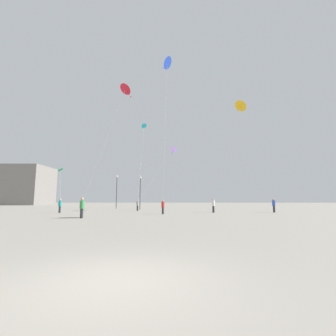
{
  "coord_description": "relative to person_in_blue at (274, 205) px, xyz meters",
  "views": [
    {
      "loc": [
        1.34,
        -4.8,
        1.57
      ],
      "look_at": [
        0.0,
        19.23,
        4.83
      ],
      "focal_mm": 25.4,
      "sensor_mm": 36.0,
      "label": 1
    }
  ],
  "objects": [
    {
      "name": "person_in_blue",
      "position": [
        0.0,
        0.0,
        0.0
      ],
      "size": [
        0.39,
        0.39,
        1.8
      ],
      "rotation": [
        0.0,
        0.0,
        3.28
      ],
      "color": "#2D2D33",
      "rests_on": "ground_plane"
    },
    {
      "name": "kite_cobalt_diamond",
      "position": [
        -13.38,
        -8.72,
        14.77
      ],
      "size": [
        1.35,
        5.03,
        15.17
      ],
      "color": "blue"
    },
    {
      "name": "ground_plane",
      "position": [
        -13.32,
        -27.04,
        -0.99
      ],
      "size": [
        300.0,
        300.0,
        0.0
      ],
      "primitive_type": "plane",
      "color": "#9E9689"
    },
    {
      "name": "lamppost_east",
      "position": [
        -24.15,
        12.4,
        3.05
      ],
      "size": [
        0.36,
        0.36,
        6.21
      ],
      "color": "#2D2D30",
      "rests_on": "ground_plane"
    },
    {
      "name": "person_in_red",
      "position": [
        -14.09,
        -4.5,
        -0.09
      ],
      "size": [
        0.35,
        0.35,
        1.63
      ],
      "rotation": [
        0.0,
        0.0,
        5.5
      ],
      "color": "#2D2D33",
      "rests_on": "ground_plane"
    },
    {
      "name": "person_in_white",
      "position": [
        -7.9,
        -0.89,
        0.0
      ],
      "size": [
        0.39,
        0.39,
        1.81
      ],
      "rotation": [
        0.0,
        0.0,
        4.18
      ],
      "color": "#2D2D33",
      "rests_on": "ground_plane"
    },
    {
      "name": "person_in_grey",
      "position": [
        -18.52,
        3.71,
        -0.1
      ],
      "size": [
        0.35,
        0.35,
        1.61
      ],
      "rotation": [
        0.0,
        0.0,
        4.01
      ],
      "color": "#2D2D33",
      "rests_on": "ground_plane"
    },
    {
      "name": "kite_violet_delta",
      "position": [
        -13.18,
        5.02,
        8.45
      ],
      "size": [
        6.07,
        2.16,
        8.65
      ],
      "color": "purple"
    },
    {
      "name": "kite_amber_diamond",
      "position": [
        -5.94,
        -8.59,
        9.96
      ],
      "size": [
        2.74,
        8.53,
        10.22
      ],
      "color": "yellow"
    },
    {
      "name": "lamppost_west",
      "position": [
        -18.91,
        7.99,
        2.69
      ],
      "size": [
        0.36,
        0.36,
        5.58
      ],
      "color": "#2D2D30",
      "rests_on": "ground_plane"
    },
    {
      "name": "kite_crimson_diamond",
      "position": [
        -16.33,
        -14.39,
        9.14
      ],
      "size": [
        5.11,
        3.98,
        9.32
      ],
      "color": "red"
    },
    {
      "name": "person_in_green",
      "position": [
        -20.76,
        -11.07,
        -0.0
      ],
      "size": [
        0.39,
        0.39,
        1.8
      ],
      "rotation": [
        0.0,
        0.0,
        4.53
      ],
      "color": "#2D2D33",
      "rests_on": "ground_plane"
    },
    {
      "name": "person_in_teal",
      "position": [
        -27.16,
        -2.61,
        -0.03
      ],
      "size": [
        0.38,
        0.38,
        1.75
      ],
      "rotation": [
        0.0,
        0.0,
        1.85
      ],
      "color": "#2D2D33",
      "rests_on": "ground_plane"
    },
    {
      "name": "kite_emerald_delta",
      "position": [
        -28.51,
        -0.52,
        4.63
      ],
      "size": [
        1.9,
        2.56,
        4.66
      ],
      "color": "green"
    },
    {
      "name": "kite_cyan_diamond",
      "position": [
        -18.57,
        8.84,
        13.58
      ],
      "size": [
        1.22,
        5.82,
        13.88
      ],
      "color": "#1EB2C6"
    },
    {
      "name": "building_left_hall",
      "position": [
        -68.32,
        47.63,
        5.61
      ],
      "size": [
        20.29,
        16.13,
        13.2
      ],
      "color": "gray",
      "rests_on": "ground_plane"
    }
  ]
}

